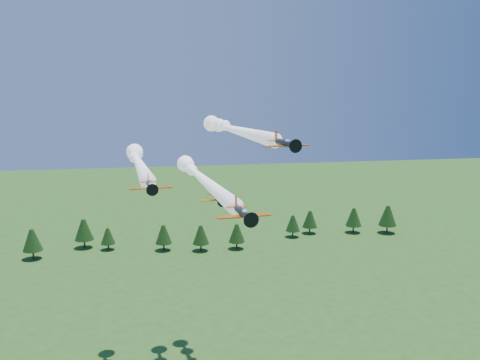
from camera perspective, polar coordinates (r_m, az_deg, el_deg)
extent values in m
cylinder|color=black|center=(75.09, 0.31, -3.54)|extent=(1.58, 5.65, 1.03)
cone|color=black|center=(72.06, 1.02, -4.14)|extent=(1.12, 1.03, 1.03)
cone|color=black|center=(71.49, 1.16, -4.26)|extent=(0.50, 0.51, 0.45)
cylinder|color=black|center=(71.33, 1.20, -4.30)|extent=(2.16, 0.25, 2.17)
cube|color=#B84402|center=(74.78, 0.40, -3.86)|extent=(7.74, 2.14, 0.12)
cube|color=#B84402|center=(78.50, -0.42, -2.88)|extent=(3.06, 1.17, 0.07)
cube|color=#B84402|center=(78.41, -0.45, -2.28)|extent=(0.19, 0.98, 1.50)
ellipsoid|color=#97CBEA|center=(74.12, 0.51, -3.40)|extent=(0.86, 1.31, 0.64)
sphere|color=white|center=(111.90, -5.11, 1.07)|extent=(2.30, 2.30, 2.30)
sphere|color=white|center=(116.63, -5.55, 1.45)|extent=(3.00, 3.00, 3.00)
sphere|color=white|center=(121.37, -5.95, 1.79)|extent=(3.70, 3.70, 3.70)
cylinder|color=black|center=(81.06, -9.56, -0.60)|extent=(1.24, 4.68, 0.86)
cone|color=black|center=(78.42, -9.38, -0.97)|extent=(0.92, 0.84, 0.86)
cone|color=black|center=(77.92, -9.34, -1.04)|extent=(0.41, 0.41, 0.38)
cylinder|color=black|center=(77.78, -9.33, -1.06)|extent=(1.79, 0.18, 1.80)
cube|color=#B84402|center=(80.77, -9.53, -0.84)|extent=(6.41, 1.68, 0.10)
cube|color=#B84402|center=(84.02, -9.75, -0.19)|extent=(2.53, 0.93, 0.06)
cube|color=#B84402|center=(83.99, -9.77, 0.28)|extent=(0.14, 0.82, 1.24)
ellipsoid|color=#97CBEA|center=(80.24, -9.52, -0.46)|extent=(0.70, 1.07, 0.53)
sphere|color=white|center=(113.13, -11.09, 2.47)|extent=(2.30, 2.30, 2.30)
sphere|color=white|center=(117.22, -11.22, 2.74)|extent=(3.00, 3.00, 3.00)
sphere|color=white|center=(121.30, -11.35, 2.99)|extent=(3.70, 3.70, 3.70)
cylinder|color=black|center=(85.57, 4.82, 3.93)|extent=(1.88, 5.66, 1.03)
cone|color=black|center=(82.63, 5.73, 3.68)|extent=(1.16, 1.08, 1.03)
cone|color=black|center=(82.07, 5.91, 3.63)|extent=(0.52, 0.53, 0.45)
cylinder|color=black|center=(81.91, 5.96, 3.62)|extent=(2.15, 0.38, 2.17)
cube|color=#B84402|center=(85.24, 4.93, 3.68)|extent=(7.75, 2.56, 0.12)
cube|color=#B84402|center=(88.91, 3.88, 4.22)|extent=(3.09, 1.33, 0.07)
cube|color=#B84402|center=(88.92, 3.86, 4.76)|extent=(0.24, 0.98, 1.49)
ellipsoid|color=#97CBEA|center=(84.68, 5.08, 4.14)|extent=(0.93, 1.34, 0.64)
sphere|color=white|center=(116.61, -1.77, 5.69)|extent=(2.30, 2.30, 2.30)
sphere|color=white|center=(120.54, -2.35, 5.85)|extent=(3.00, 3.00, 3.00)
sphere|color=white|center=(124.48, -2.89, 5.99)|extent=(3.70, 3.70, 3.70)
cylinder|color=black|center=(90.89, -2.37, -1.89)|extent=(1.30, 4.72, 0.86)
cone|color=black|center=(88.31, -1.97, -2.25)|extent=(0.93, 0.86, 0.86)
cone|color=black|center=(87.82, -1.89, -2.32)|extent=(0.42, 0.42, 0.38)
cylinder|color=black|center=(87.68, -1.87, -2.34)|extent=(1.81, 0.21, 1.81)
cube|color=#B84402|center=(90.63, -2.32, -2.10)|extent=(6.47, 1.77, 0.10)
cube|color=#B84402|center=(93.81, -2.80, -1.47)|extent=(2.56, 0.97, 0.06)
cube|color=#B84402|center=(93.75, -2.81, -1.05)|extent=(0.16, 0.82, 1.25)
ellipsoid|color=#97CBEA|center=(90.08, -2.26, -1.77)|extent=(0.72, 1.09, 0.54)
cylinder|color=#382314|center=(211.27, 5.64, -5.74)|extent=(0.60, 0.60, 2.44)
cone|color=black|center=(210.10, 5.67, -4.60)|extent=(5.57, 5.57, 6.27)
cylinder|color=#382314|center=(195.87, -0.35, -6.97)|extent=(0.60, 0.60, 2.58)
cone|color=black|center=(194.54, -0.35, -5.68)|extent=(5.90, 5.90, 6.64)
cylinder|color=#382314|center=(205.05, -16.24, -6.54)|extent=(0.60, 0.60, 3.01)
cone|color=black|center=(203.59, -16.32, -5.09)|extent=(6.87, 6.87, 7.73)
cylinder|color=#382314|center=(221.05, 11.99, -5.14)|extent=(0.60, 0.60, 2.81)
cone|color=black|center=(219.78, 12.04, -3.88)|extent=(6.41, 6.41, 7.21)
cylinder|color=#382314|center=(194.20, -4.18, -7.15)|extent=(0.60, 0.60, 2.60)
cone|color=black|center=(192.84, -4.20, -5.83)|extent=(5.95, 5.95, 6.70)
cylinder|color=#382314|center=(223.65, 15.41, -5.06)|extent=(0.60, 0.60, 3.13)
cone|color=black|center=(222.26, 15.48, -3.68)|extent=(7.14, 7.14, 8.04)
cylinder|color=#382314|center=(198.26, -21.18, -7.43)|extent=(0.60, 0.60, 2.94)
cone|color=black|center=(196.78, -21.28, -5.97)|extent=(6.72, 6.72, 7.56)
cylinder|color=#382314|center=(196.04, -8.12, -7.06)|extent=(0.60, 0.60, 2.61)
cone|color=black|center=(194.69, -8.16, -5.75)|extent=(5.98, 5.98, 6.72)
cylinder|color=#382314|center=(200.52, -13.87, -6.92)|extent=(0.60, 0.60, 2.26)
cone|color=black|center=(199.37, -13.92, -5.81)|extent=(5.17, 5.17, 5.81)
cylinder|color=#382314|center=(216.90, 7.44, -5.32)|extent=(0.60, 0.60, 2.59)
cone|color=black|center=(215.69, 7.47, -4.14)|extent=(5.91, 5.91, 6.65)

